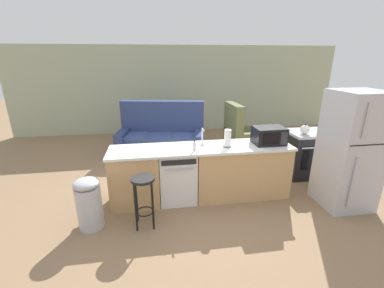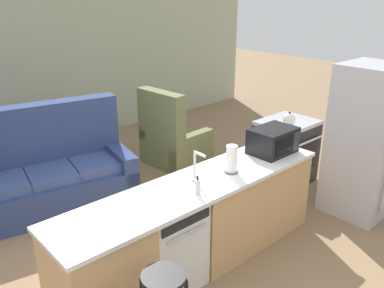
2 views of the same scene
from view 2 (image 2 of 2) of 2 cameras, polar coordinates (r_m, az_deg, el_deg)
ground_plane at (r=4.20m, az=-0.85°, el=-17.18°), size 24.00×24.00×0.00m
wall_back at (r=7.24m, az=-21.86°, el=9.28°), size 10.00×0.06×2.60m
kitchen_counter at (r=4.09m, az=1.68°, el=-11.15°), size 2.94×0.66×0.90m
dishwasher at (r=3.82m, az=-3.77°, el=-13.76°), size 0.58×0.61×0.84m
stove_range at (r=5.85m, az=12.97°, el=-1.00°), size 0.76×0.68×0.90m
refrigerator at (r=5.20m, az=23.22°, el=0.33°), size 0.72×0.73×1.82m
microwave at (r=4.52m, az=11.30°, el=0.48°), size 0.50×0.37×0.28m
sink_faucet at (r=3.78m, az=0.53°, el=-3.44°), size 0.07×0.18×0.30m
paper_towel_roll at (r=3.98m, az=5.58°, el=-2.17°), size 0.14×0.14×0.28m
soap_bottle at (r=3.58m, az=0.77°, el=-5.98°), size 0.06×0.06×0.18m
kettle at (r=5.48m, az=13.48°, el=3.37°), size 0.21×0.17×0.19m
couch at (r=5.43m, az=-19.50°, el=-4.17°), size 2.14×1.27×1.27m
armchair at (r=6.31m, az=-2.88°, el=0.19°), size 0.85×0.90×1.20m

